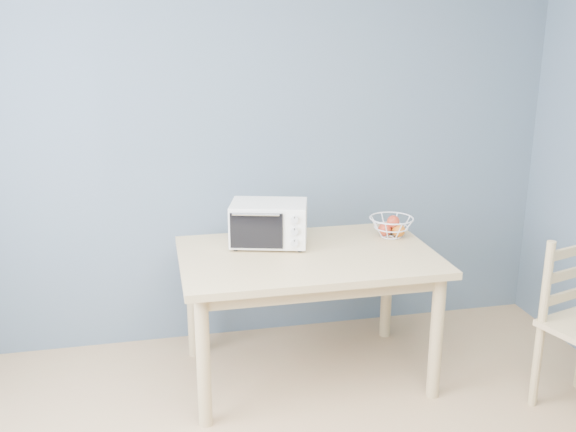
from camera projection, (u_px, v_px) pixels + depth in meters
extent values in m
cube|color=slate|center=(240.00, 137.00, 3.91)|extent=(4.00, 0.01, 2.60)
cube|color=tan|center=(308.00, 257.00, 3.54)|extent=(1.40, 0.90, 0.04)
cylinder|color=tan|center=(203.00, 362.00, 3.17)|extent=(0.07, 0.07, 0.71)
cylinder|color=tan|center=(436.00, 337.00, 3.42)|extent=(0.07, 0.07, 0.71)
cylinder|color=tan|center=(193.00, 302.00, 3.87)|extent=(0.07, 0.07, 0.71)
cylinder|color=tan|center=(387.00, 285.00, 4.12)|extent=(0.07, 0.07, 0.71)
cube|color=white|center=(269.00, 223.00, 3.63)|extent=(0.49, 0.39, 0.24)
cube|color=black|center=(259.00, 223.00, 3.63)|extent=(0.33, 0.31, 0.18)
cube|color=black|center=(256.00, 231.00, 3.49)|extent=(0.28, 0.08, 0.20)
cylinder|color=silver|center=(256.00, 215.00, 3.45)|extent=(0.25, 0.08, 0.01)
cube|color=white|center=(295.00, 231.00, 3.49)|extent=(0.11, 0.04, 0.22)
cylinder|color=black|center=(235.00, 249.00, 3.57)|extent=(0.02, 0.02, 0.01)
cylinder|color=black|center=(300.00, 250.00, 3.55)|extent=(0.02, 0.02, 0.01)
cylinder|color=black|center=(240.00, 237.00, 3.78)|extent=(0.02, 0.02, 0.01)
cylinder|color=black|center=(301.00, 238.00, 3.76)|extent=(0.02, 0.02, 0.01)
cylinder|color=silver|center=(295.00, 220.00, 3.46)|extent=(0.04, 0.03, 0.04)
cylinder|color=silver|center=(294.00, 231.00, 3.48)|extent=(0.04, 0.03, 0.04)
cylinder|color=silver|center=(294.00, 243.00, 3.50)|extent=(0.04, 0.03, 0.04)
torus|color=white|center=(392.00, 218.00, 3.77)|extent=(0.29, 0.29, 0.01)
torus|color=white|center=(391.00, 227.00, 3.79)|extent=(0.23, 0.23, 0.01)
torus|color=white|center=(391.00, 236.00, 3.80)|extent=(0.14, 0.14, 0.01)
sphere|color=red|center=(385.00, 229.00, 3.79)|extent=(0.08, 0.08, 0.08)
sphere|color=#BF5F16|center=(399.00, 230.00, 3.78)|extent=(0.08, 0.08, 0.08)
sphere|color=#EF875D|center=(389.00, 227.00, 3.84)|extent=(0.08, 0.08, 0.08)
sphere|color=red|center=(393.00, 222.00, 3.77)|extent=(0.07, 0.07, 0.07)
cylinder|color=tan|center=(536.00, 366.00, 3.38)|extent=(0.05, 0.05, 0.46)
cylinder|color=tan|center=(547.00, 285.00, 3.25)|extent=(0.05, 0.05, 0.46)
cube|color=tan|center=(568.00, 295.00, 3.36)|extent=(0.36, 0.13, 0.05)
cube|color=tan|center=(571.00, 273.00, 3.33)|extent=(0.36, 0.13, 0.05)
cube|color=tan|center=(574.00, 251.00, 3.29)|extent=(0.36, 0.13, 0.05)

